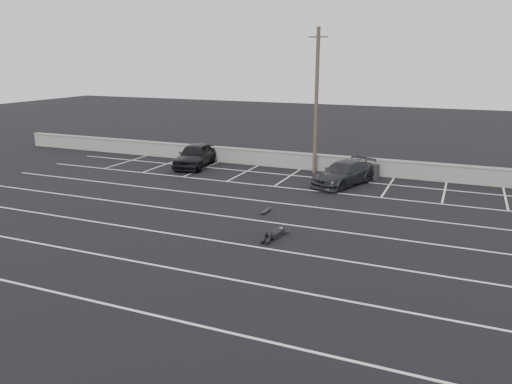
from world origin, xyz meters
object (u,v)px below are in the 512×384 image
at_px(car_left, 195,155).
at_px(person, 276,231).
at_px(utility_pole, 316,101).
at_px(car_right, 343,173).
at_px(trash_bin, 375,172).
at_px(skateboard, 266,211).

relative_size(car_left, person, 1.99).
height_order(utility_pole, person, utility_pole).
xyz_separation_m(car_right, utility_pole, (-2.39, 2.27, 3.81)).
relative_size(trash_bin, skateboard, 1.15).
height_order(car_left, car_right, car_left).
xyz_separation_m(person, skateboard, (-1.58, 2.79, -0.15)).
bearing_deg(person, trash_bin, 84.34).
distance_m(trash_bin, person, 11.63).
bearing_deg(person, utility_pole, 103.07).
distance_m(car_right, person, 9.47).
bearing_deg(skateboard, trash_bin, 68.40).
height_order(car_left, utility_pole, utility_pole).
relative_size(car_right, skateboard, 5.76).
bearing_deg(utility_pole, skateboard, -88.21).
distance_m(car_left, skateboard, 11.16).
relative_size(car_left, skateboard, 5.75).
bearing_deg(trash_bin, skateboard, -112.22).
height_order(utility_pole, skateboard, utility_pole).
height_order(utility_pole, trash_bin, utility_pole).
bearing_deg(utility_pole, car_left, -170.50).
bearing_deg(car_right, car_left, -165.39).
distance_m(car_right, skateboard, 7.00).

